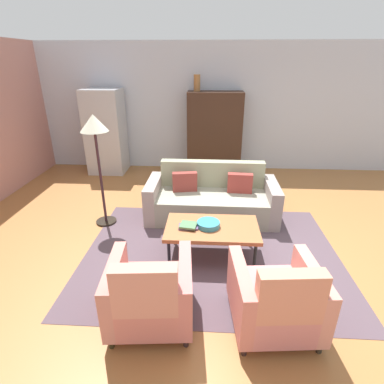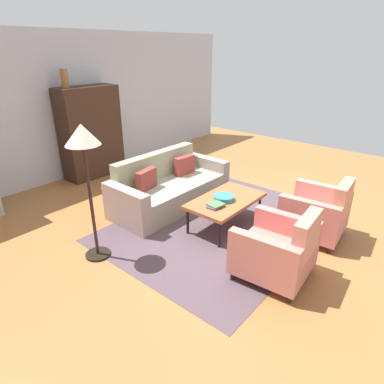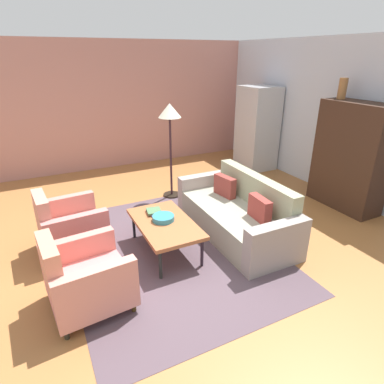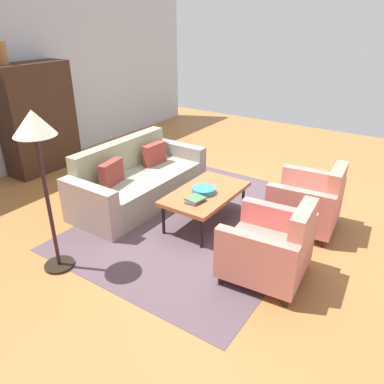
{
  "view_description": "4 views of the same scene",
  "coord_description": "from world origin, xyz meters",
  "px_view_note": "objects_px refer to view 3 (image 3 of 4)",
  "views": [
    {
      "loc": [
        -0.3,
        -3.4,
        2.42
      ],
      "look_at": [
        -0.53,
        0.54,
        0.68
      ],
      "focal_mm": 28.25,
      "sensor_mm": 36.0,
      "label": 1
    },
    {
      "loc": [
        -3.92,
        -2.47,
        2.5
      ],
      "look_at": [
        -0.52,
        0.4,
        0.54
      ],
      "focal_mm": 30.99,
      "sensor_mm": 36.0,
      "label": 2
    },
    {
      "loc": [
        3.31,
        -1.37,
        2.5
      ],
      "look_at": [
        -0.53,
        0.53,
        0.66
      ],
      "focal_mm": 30.3,
      "sensor_mm": 36.0,
      "label": 3
    },
    {
      "loc": [
        -3.92,
        -2.27,
        2.5
      ],
      "look_at": [
        -0.46,
        0.05,
        0.51
      ],
      "focal_mm": 35.08,
      "sensor_mm": 36.0,
      "label": 4
    }
  ],
  "objects_px": {
    "coffee_table": "(165,224)",
    "book_stack": "(154,212)",
    "armchair_left": "(68,228)",
    "cabinet": "(351,157)",
    "couch": "(239,214)",
    "floor_lamp": "(170,120)",
    "vase_tall": "(343,88)",
    "fruit_bowl": "(163,218)",
    "armchair_right": "(82,280)",
    "refrigerator": "(257,128)"
  },
  "relations": [
    {
      "from": "coffee_table",
      "to": "book_stack",
      "type": "bearing_deg",
      "value": -172.64
    },
    {
      "from": "armchair_left",
      "to": "cabinet",
      "type": "distance_m",
      "value": 4.61
    },
    {
      "from": "couch",
      "to": "floor_lamp",
      "type": "bearing_deg",
      "value": 12.72
    },
    {
      "from": "vase_tall",
      "to": "armchair_left",
      "type": "bearing_deg",
      "value": -93.06
    },
    {
      "from": "armchair_left",
      "to": "cabinet",
      "type": "relative_size",
      "value": 0.49
    },
    {
      "from": "fruit_bowl",
      "to": "floor_lamp",
      "type": "relative_size",
      "value": 0.17
    },
    {
      "from": "armchair_right",
      "to": "refrigerator",
      "type": "bearing_deg",
      "value": 118.97
    },
    {
      "from": "couch",
      "to": "cabinet",
      "type": "bearing_deg",
      "value": -90.81
    },
    {
      "from": "couch",
      "to": "coffee_table",
      "type": "relative_size",
      "value": 1.76
    },
    {
      "from": "refrigerator",
      "to": "floor_lamp",
      "type": "relative_size",
      "value": 1.08
    },
    {
      "from": "armchair_left",
      "to": "armchair_right",
      "type": "distance_m",
      "value": 1.2
    },
    {
      "from": "armchair_left",
      "to": "vase_tall",
      "type": "relative_size",
      "value": 2.62
    },
    {
      "from": "couch",
      "to": "floor_lamp",
      "type": "xyz_separation_m",
      "value": [
        -1.7,
        -0.37,
        1.16
      ]
    },
    {
      "from": "armchair_right",
      "to": "fruit_bowl",
      "type": "xyz_separation_m",
      "value": [
        -0.65,
        1.17,
        0.14
      ]
    },
    {
      "from": "book_stack",
      "to": "fruit_bowl",
      "type": "bearing_deg",
      "value": 8.74
    },
    {
      "from": "vase_tall",
      "to": "refrigerator",
      "type": "distance_m",
      "value": 2.3
    },
    {
      "from": "coffee_table",
      "to": "vase_tall",
      "type": "bearing_deg",
      "value": 95.98
    },
    {
      "from": "book_stack",
      "to": "refrigerator",
      "type": "relative_size",
      "value": 0.14
    },
    {
      "from": "vase_tall",
      "to": "couch",
      "type": "bearing_deg",
      "value": -80.79
    },
    {
      "from": "armchair_left",
      "to": "cabinet",
      "type": "xyz_separation_m",
      "value": [
        0.64,
        4.53,
        0.56
      ]
    },
    {
      "from": "cabinet",
      "to": "fruit_bowl",
      "type": "bearing_deg",
      "value": -91.64
    },
    {
      "from": "coffee_table",
      "to": "floor_lamp",
      "type": "distance_m",
      "value": 2.15
    },
    {
      "from": "floor_lamp",
      "to": "cabinet",
      "type": "bearing_deg",
      "value": 55.59
    },
    {
      "from": "couch",
      "to": "refrigerator",
      "type": "distance_m",
      "value": 3.24
    },
    {
      "from": "coffee_table",
      "to": "floor_lamp",
      "type": "bearing_deg",
      "value": 154.36
    },
    {
      "from": "cabinet",
      "to": "couch",
      "type": "bearing_deg",
      "value": -91.24
    },
    {
      "from": "vase_tall",
      "to": "fruit_bowl",
      "type": "bearing_deg",
      "value": -84.84
    },
    {
      "from": "armchair_right",
      "to": "book_stack",
      "type": "height_order",
      "value": "armchair_right"
    },
    {
      "from": "couch",
      "to": "book_stack",
      "type": "height_order",
      "value": "couch"
    },
    {
      "from": "book_stack",
      "to": "floor_lamp",
      "type": "xyz_separation_m",
      "value": [
        -1.4,
        0.86,
        0.97
      ]
    },
    {
      "from": "armchair_right",
      "to": "fruit_bowl",
      "type": "height_order",
      "value": "armchair_right"
    },
    {
      "from": "coffee_table",
      "to": "floor_lamp",
      "type": "relative_size",
      "value": 0.7
    },
    {
      "from": "armchair_left",
      "to": "floor_lamp",
      "type": "height_order",
      "value": "floor_lamp"
    },
    {
      "from": "book_stack",
      "to": "vase_tall",
      "type": "bearing_deg",
      "value": 90.83
    },
    {
      "from": "cabinet",
      "to": "refrigerator",
      "type": "distance_m",
      "value": 2.45
    },
    {
      "from": "armchair_left",
      "to": "book_stack",
      "type": "relative_size",
      "value": 3.47
    },
    {
      "from": "couch",
      "to": "floor_lamp",
      "type": "relative_size",
      "value": 1.22
    },
    {
      "from": "armchair_left",
      "to": "fruit_bowl",
      "type": "relative_size",
      "value": 3.0
    },
    {
      "from": "coffee_table",
      "to": "vase_tall",
      "type": "height_order",
      "value": "vase_tall"
    },
    {
      "from": "coffee_table",
      "to": "book_stack",
      "type": "height_order",
      "value": "book_stack"
    },
    {
      "from": "coffee_table",
      "to": "armchair_left",
      "type": "xyz_separation_m",
      "value": [
        -0.59,
        -1.17,
        -0.07
      ]
    },
    {
      "from": "armchair_left",
      "to": "fruit_bowl",
      "type": "xyz_separation_m",
      "value": [
        0.55,
        1.17,
        0.14
      ]
    },
    {
      "from": "armchair_right",
      "to": "cabinet",
      "type": "xyz_separation_m",
      "value": [
        -0.56,
        4.53,
        0.56
      ]
    },
    {
      "from": "armchair_right",
      "to": "cabinet",
      "type": "bearing_deg",
      "value": 91.82
    },
    {
      "from": "armchair_right",
      "to": "refrigerator",
      "type": "distance_m",
      "value": 5.38
    },
    {
      "from": "floor_lamp",
      "to": "refrigerator",
      "type": "bearing_deg",
      "value": 105.97
    },
    {
      "from": "book_stack",
      "to": "refrigerator",
      "type": "bearing_deg",
      "value": 122.42
    },
    {
      "from": "book_stack",
      "to": "armchair_right",
      "type": "bearing_deg",
      "value": -51.11
    },
    {
      "from": "couch",
      "to": "armchair_right",
      "type": "xyz_separation_m",
      "value": [
        0.61,
        -2.35,
        0.06
      ]
    },
    {
      "from": "refrigerator",
      "to": "floor_lamp",
      "type": "xyz_separation_m",
      "value": [
        0.7,
        -2.45,
        0.52
      ]
    }
  ]
}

